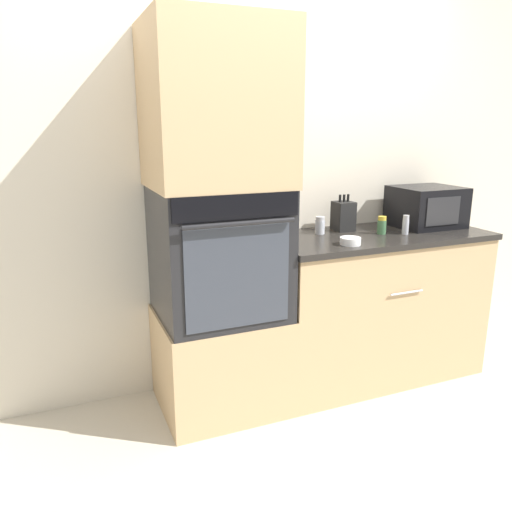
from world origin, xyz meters
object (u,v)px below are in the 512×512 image
Objects in this scene: condiment_jar_near at (406,225)px; condiment_jar_far at (382,225)px; knife_block at (343,216)px; condiment_jar_mid at (320,225)px; microwave at (426,207)px; wall_oven at (219,252)px; bowl at (350,241)px.

condiment_jar_far is (-0.13, 0.06, -0.00)m from condiment_jar_near.
knife_block reaches higher than condiment_jar_far.
condiment_jar_near is 0.14m from condiment_jar_far.
condiment_jar_near is 0.52m from condiment_jar_mid.
microwave is 0.33m from condiment_jar_near.
wall_oven is at bearing -177.29° from microwave.
condiment_jar_near is 1.10× the size of condiment_jar_mid.
condiment_jar_mid is 0.98× the size of condiment_jar_far.
condiment_jar_mid is (-0.01, 0.32, 0.03)m from bowl.
wall_oven is 0.89m from knife_block.
knife_block reaches higher than condiment_jar_near.
condiment_jar_mid is (-0.75, 0.05, -0.08)m from microwave.
microwave reaches higher than knife_block.
condiment_jar_far is (-0.41, -0.09, -0.08)m from microwave.
wall_oven is at bearing -169.91° from condiment_jar_mid.
condiment_jar_mid is (-0.47, 0.21, -0.01)m from condiment_jar_near.
condiment_jar_mid is at bearing -169.56° from knife_block.
condiment_jar_far is (0.16, -0.18, -0.04)m from knife_block.
condiment_jar_far is at bearing -22.58° from condiment_jar_mid.
microwave is (1.44, 0.07, 0.15)m from wall_oven.
bowl is at bearing -166.92° from condiment_jar_near.
condiment_jar_far reaches higher than condiment_jar_mid.
condiment_jar_near is (0.29, -0.24, -0.04)m from knife_block.
bowl is at bearing -15.35° from wall_oven.
microwave is at bearing 28.72° from condiment_jar_near.
condiment_jar_far is at bearing 153.05° from condiment_jar_near.
microwave is 3.55× the size of bowl.
bowl is at bearing -115.95° from knife_block.
knife_block is 2.10× the size of condiment_jar_far.
condiment_jar_mid is (-0.18, -0.03, -0.04)m from knife_block.
condiment_jar_near is at bearing -39.99° from knife_block.
knife_block is at bearing 171.23° from microwave.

